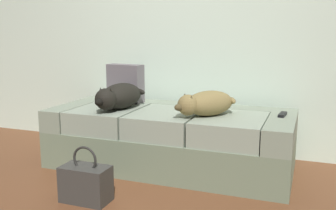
{
  "coord_description": "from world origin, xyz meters",
  "views": [
    {
      "loc": [
        1.07,
        -1.89,
        1.1
      ],
      "look_at": [
        0.0,
        0.94,
        0.53
      ],
      "focal_mm": 40.99,
      "sensor_mm": 36.0,
      "label": 1
    }
  ],
  "objects": [
    {
      "name": "tv_remote",
      "position": [
        0.88,
        1.07,
        0.49
      ],
      "size": [
        0.06,
        0.15,
        0.02
      ],
      "primitive_type": "cube",
      "rotation": [
        0.0,
        0.0,
        -0.1
      ],
      "color": "black",
      "rests_on": "couch"
    },
    {
      "name": "throw_pillow",
      "position": [
        -0.52,
        1.21,
        0.65
      ],
      "size": [
        0.35,
        0.17,
        0.34
      ],
      "primitive_type": "cube",
      "rotation": [
        0.0,
        0.0,
        -0.15
      ],
      "color": "slate",
      "rests_on": "couch"
    },
    {
      "name": "dog_tan",
      "position": [
        0.33,
        0.87,
        0.58
      ],
      "size": [
        0.44,
        0.5,
        0.19
      ],
      "color": "olive",
      "rests_on": "couch"
    },
    {
      "name": "dog_dark",
      "position": [
        -0.41,
        0.88,
        0.59
      ],
      "size": [
        0.31,
        0.62,
        0.21
      ],
      "color": "black",
      "rests_on": "couch"
    },
    {
      "name": "couch",
      "position": [
        0.0,
        0.99,
        0.24
      ],
      "size": [
        1.96,
        0.84,
        0.48
      ],
      "color": "slate",
      "rests_on": "ground"
    },
    {
      "name": "handbag",
      "position": [
        -0.28,
        0.15,
        0.13
      ],
      "size": [
        0.32,
        0.18,
        0.38
      ],
      "color": "#383734",
      "rests_on": "ground"
    }
  ]
}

